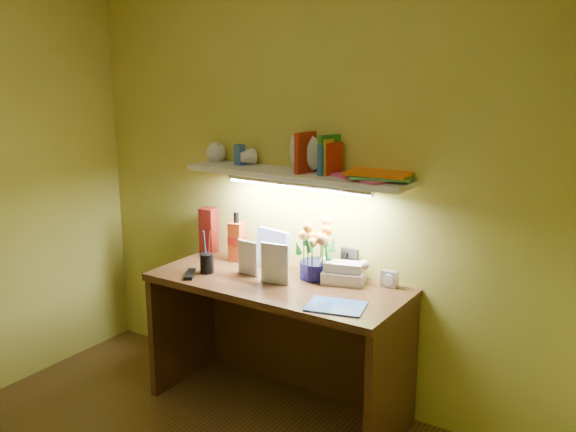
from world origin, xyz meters
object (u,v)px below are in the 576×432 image
object	(u,v)px
whisky_bottle	(237,236)
desk	(277,346)
telephone	(344,270)
flower_bouquet	(317,249)
desk_clock	(390,279)

from	to	relation	value
whisky_bottle	desk	bearing A→B (deg)	-24.06
desk	telephone	world-z (taller)	telephone
flower_bouquet	telephone	xyz separation A→B (m)	(0.16, 0.02, -0.09)
desk	desk_clock	xyz separation A→B (m)	(0.54, 0.25, 0.42)
desk_clock	flower_bouquet	bearing A→B (deg)	-169.01
desk_clock	whisky_bottle	bearing A→B (deg)	-176.77
telephone	whisky_bottle	distance (m)	0.71
desk	desk_clock	distance (m)	0.72
flower_bouquet	desk_clock	world-z (taller)	flower_bouquet
telephone	whisky_bottle	bearing A→B (deg)	162.72
desk	flower_bouquet	size ratio (longest dim) A/B	4.37
flower_bouquet	desk_clock	size ratio (longest dim) A/B	3.69
desk	whisky_bottle	bearing A→B (deg)	155.94
desk_clock	whisky_bottle	world-z (taller)	whisky_bottle
desk	flower_bouquet	distance (m)	0.58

